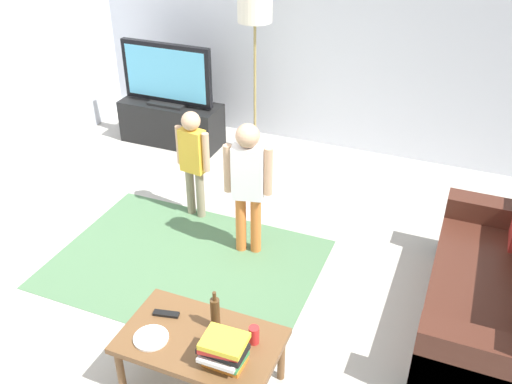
{
  "coord_description": "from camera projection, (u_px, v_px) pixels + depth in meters",
  "views": [
    {
      "loc": [
        1.49,
        -3.0,
        3.01
      ],
      "look_at": [
        0.0,
        0.6,
        0.65
      ],
      "focal_mm": 39.54,
      "sensor_mm": 36.0,
      "label": 1
    }
  ],
  "objects": [
    {
      "name": "tv_stand",
      "position": [
        172.0,
        123.0,
        6.69
      ],
      "size": [
        1.2,
        0.44,
        0.5
      ],
      "color": "black",
      "rests_on": "ground"
    },
    {
      "name": "tv",
      "position": [
        167.0,
        75.0,
        6.36
      ],
      "size": [
        1.1,
        0.28,
        0.71
      ],
      "color": "black",
      "rests_on": "tv_stand"
    },
    {
      "name": "soda_can",
      "position": [
        254.0,
        335.0,
        3.44
      ],
      "size": [
        0.07,
        0.07,
        0.12
      ],
      "primitive_type": "cylinder",
      "color": "red",
      "rests_on": "coffee_table"
    },
    {
      "name": "area_rug",
      "position": [
        185.0,
        263.0,
        4.8
      ],
      "size": [
        2.2,
        1.6,
        0.01
      ],
      "primitive_type": "cube",
      "color": "#4C724C",
      "rests_on": "ground"
    },
    {
      "name": "bottle",
      "position": [
        215.0,
        313.0,
        3.51
      ],
      "size": [
        0.06,
        0.06,
        0.29
      ],
      "color": "#4C3319",
      "rests_on": "coffee_table"
    },
    {
      "name": "ground",
      "position": [
        227.0,
        299.0,
        4.42
      ],
      "size": [
        7.8,
        7.8,
        0.0
      ],
      "primitive_type": "plane",
      "color": "#B2ADA3"
    },
    {
      "name": "child_near_tv",
      "position": [
        193.0,
        155.0,
        5.13
      ],
      "size": [
        0.35,
        0.17,
        1.07
      ],
      "color": "gray",
      "rests_on": "ground"
    },
    {
      "name": "book_stack",
      "position": [
        224.0,
        350.0,
        3.28
      ],
      "size": [
        0.28,
        0.22,
        0.2
      ],
      "color": "orange",
      "rests_on": "coffee_table"
    },
    {
      "name": "child_center",
      "position": [
        248.0,
        178.0,
        4.6
      ],
      "size": [
        0.39,
        0.2,
        1.2
      ],
      "color": "orange",
      "rests_on": "ground"
    },
    {
      "name": "plate",
      "position": [
        151.0,
        338.0,
        3.49
      ],
      "size": [
        0.22,
        0.22,
        0.02
      ],
      "color": "white",
      "rests_on": "coffee_table"
    },
    {
      "name": "coffee_table",
      "position": [
        201.0,
        344.0,
        3.52
      ],
      "size": [
        1.0,
        0.6,
        0.42
      ],
      "color": "brown",
      "rests_on": "ground"
    },
    {
      "name": "tv_remote",
      "position": [
        166.0,
        314.0,
        3.67
      ],
      "size": [
        0.18,
        0.08,
        0.02
      ],
      "primitive_type": "cube",
      "rotation": [
        0.0,
        0.0,
        0.22
      ],
      "color": "black",
      "rests_on": "coffee_table"
    },
    {
      "name": "wall_back",
      "position": [
        341.0,
        31.0,
        6.09
      ],
      "size": [
        6.0,
        0.12,
        2.7
      ],
      "primitive_type": "cube",
      "color": "silver",
      "rests_on": "ground"
    },
    {
      "name": "couch",
      "position": [
        499.0,
        297.0,
        4.01
      ],
      "size": [
        0.8,
        1.8,
        0.86
      ],
      "color": "#472319",
      "rests_on": "ground"
    },
    {
      "name": "floor_lamp",
      "position": [
        255.0,
        17.0,
        5.81
      ],
      "size": [
        0.36,
        0.36,
        1.78
      ],
      "color": "#262626",
      "rests_on": "ground"
    }
  ]
}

